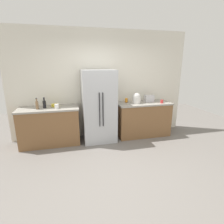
# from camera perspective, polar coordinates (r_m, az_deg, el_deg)

# --- Properties ---
(ground_plane) EXTENTS (9.38, 9.38, 0.00)m
(ground_plane) POSITION_cam_1_polar(r_m,az_deg,el_deg) (3.46, 2.91, -18.44)
(ground_plane) COLOR slate
(kitchen_back_panel) EXTENTS (4.69, 0.10, 2.77)m
(kitchen_back_panel) POSITION_cam_1_polar(r_m,az_deg,el_deg) (4.74, -3.45, 8.89)
(kitchen_back_panel) COLOR silver
(kitchen_back_panel) RESTS_ON ground_plane
(counter_left) EXTENTS (1.40, 0.64, 0.92)m
(counter_left) POSITION_cam_1_polar(r_m,az_deg,el_deg) (4.54, -19.50, -4.30)
(counter_left) COLOR brown
(counter_left) RESTS_ON ground_plane
(counter_right) EXTENTS (1.44, 0.64, 0.92)m
(counter_right) POSITION_cam_1_polar(r_m,az_deg,el_deg) (4.90, 9.98, -2.18)
(counter_right) COLOR brown
(counter_right) RESTS_ON ground_plane
(refrigerator) EXTENTS (0.81, 0.70, 1.79)m
(refrigerator) POSITION_cam_1_polar(r_m,az_deg,el_deg) (4.40, -4.31, 1.86)
(refrigerator) COLOR #B2B5BA
(refrigerator) RESTS_ON ground_plane
(toaster) EXTENTS (0.24, 0.15, 0.18)m
(toaster) POSITION_cam_1_polar(r_m,az_deg,el_deg) (4.90, 11.97, 4.33)
(toaster) COLOR silver
(toaster) RESTS_ON counter_right
(rice_cooker) EXTENTS (0.22, 0.22, 0.28)m
(rice_cooker) POSITION_cam_1_polar(r_m,az_deg,el_deg) (4.65, 7.94, 4.43)
(rice_cooker) COLOR silver
(rice_cooker) RESTS_ON counter_right
(bottle_a) EXTENTS (0.06, 0.06, 0.26)m
(bottle_a) POSITION_cam_1_polar(r_m,az_deg,el_deg) (4.34, -23.20, 2.16)
(bottle_a) COLOR brown
(bottle_a) RESTS_ON counter_left
(bottle_b) EXTENTS (0.07, 0.07, 0.25)m
(bottle_b) POSITION_cam_1_polar(r_m,az_deg,el_deg) (4.41, -21.11, 2.49)
(bottle_b) COLOR black
(bottle_b) RESTS_ON counter_left
(cup_a) EXTENTS (0.10, 0.10, 0.11)m
(cup_a) POSITION_cam_1_polar(r_m,az_deg,el_deg) (4.26, -17.55, 1.78)
(cup_a) COLOR white
(cup_a) RESTS_ON counter_left
(cup_b) EXTENTS (0.07, 0.07, 0.09)m
(cup_b) POSITION_cam_1_polar(r_m,az_deg,el_deg) (4.81, 15.90, 3.30)
(cup_b) COLOR red
(cup_b) RESTS_ON counter_right
(cup_c) EXTENTS (0.08, 0.08, 0.11)m
(cup_c) POSITION_cam_1_polar(r_m,az_deg,el_deg) (4.76, 4.68, 3.83)
(cup_c) COLOR orange
(cup_c) RESTS_ON counter_right
(bowl_a) EXTENTS (0.18, 0.18, 0.06)m
(bowl_a) POSITION_cam_1_polar(r_m,az_deg,el_deg) (4.49, -18.04, 2.09)
(bowl_a) COLOR yellow
(bowl_a) RESTS_ON counter_left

